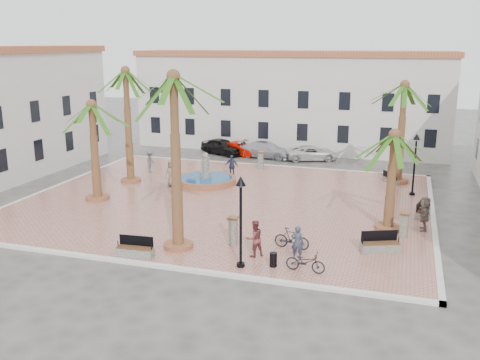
{
  "coord_description": "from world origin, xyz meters",
  "views": [
    {
      "loc": [
        11.08,
        -32.07,
        10.25
      ],
      "look_at": [
        1.0,
        0.0,
        1.6
      ],
      "focal_mm": 40.0,
      "sensor_mm": 36.0,
      "label": 1
    }
  ],
  "objects_px": {
    "car_silver": "(266,150)",
    "bollard_se": "(233,230)",
    "bench_ne": "(390,180)",
    "pedestrian_east": "(425,213)",
    "bicycle_a": "(305,262)",
    "palm_s": "(174,95)",
    "bollard_n": "(261,160)",
    "cyclist_b": "(255,238)",
    "palm_sw": "(92,117)",
    "bench_s": "(135,251)",
    "palm_e": "(394,148)",
    "pedestrian_fountain_b": "(232,166)",
    "car_red": "(238,149)",
    "lamppost_e": "(415,154)",
    "car_black": "(222,146)",
    "cyclist_a": "(297,242)",
    "bench_e": "(423,212)",
    "fountain": "(206,179)",
    "pedestrian_fountain_a": "(171,173)",
    "palm_nw": "(126,83)",
    "bench_se": "(380,246)",
    "pedestrian_north": "(150,161)",
    "lamppost_s": "(241,206)",
    "bollard_e": "(404,224)",
    "bicycle_b": "(292,238)",
    "car_white": "(312,153)",
    "palm_ne": "(404,97)",
    "litter_bin": "(273,260)"
  },
  "relations": [
    {
      "from": "bench_ne",
      "to": "pedestrian_east",
      "type": "distance_m",
      "value": 10.33
    },
    {
      "from": "bollard_se",
      "to": "pedestrian_north",
      "type": "distance_m",
      "value": 17.22
    },
    {
      "from": "bench_s",
      "to": "cyclist_a",
      "type": "height_order",
      "value": "cyclist_a"
    },
    {
      "from": "bench_se",
      "to": "bench_ne",
      "type": "xyz_separation_m",
      "value": [
        -0.03,
        14.1,
        -0.05
      ]
    },
    {
      "from": "palm_nw",
      "to": "pedestrian_north",
      "type": "bearing_deg",
      "value": 88.43
    },
    {
      "from": "bench_e",
      "to": "litter_bin",
      "type": "distance_m",
      "value": 12.04
    },
    {
      "from": "bench_ne",
      "to": "pedestrian_fountain_b",
      "type": "height_order",
      "value": "pedestrian_fountain_b"
    },
    {
      "from": "bollard_e",
      "to": "pedestrian_east",
      "type": "xyz_separation_m",
      "value": [
        1.05,
        1.48,
        0.26
      ]
    },
    {
      "from": "pedestrian_fountain_b",
      "to": "bicycle_a",
      "type": "bearing_deg",
      "value": -60.12
    },
    {
      "from": "bollard_n",
      "to": "cyclist_b",
      "type": "xyz_separation_m",
      "value": [
        4.6,
        -18.02,
        0.16
      ]
    },
    {
      "from": "bicycle_a",
      "to": "bollard_e",
      "type": "bearing_deg",
      "value": -29.9
    },
    {
      "from": "palm_sw",
      "to": "palm_e",
      "type": "bearing_deg",
      "value": -0.95
    },
    {
      "from": "pedestrian_fountain_b",
      "to": "car_red",
      "type": "height_order",
      "value": "pedestrian_fountain_b"
    },
    {
      "from": "bench_ne",
      "to": "pedestrian_fountain_b",
      "type": "bearing_deg",
      "value": 66.21
    },
    {
      "from": "pedestrian_fountain_a",
      "to": "palm_s",
      "type": "bearing_deg",
      "value": -65.78
    },
    {
      "from": "fountain",
      "to": "bollard_n",
      "type": "distance_m",
      "value": 6.26
    },
    {
      "from": "bollard_se",
      "to": "fountain",
      "type": "bearing_deg",
      "value": 117.46
    },
    {
      "from": "palm_s",
      "to": "bench_ne",
      "type": "height_order",
      "value": "palm_s"
    },
    {
      "from": "bench_ne",
      "to": "cyclist_a",
      "type": "xyz_separation_m",
      "value": [
        -3.73,
        -16.23,
        0.6
      ]
    },
    {
      "from": "bench_s",
      "to": "bollard_e",
      "type": "bearing_deg",
      "value": 23.71
    },
    {
      "from": "bench_se",
      "to": "bicycle_b",
      "type": "distance_m",
      "value": 4.39
    },
    {
      "from": "bicycle_b",
      "to": "car_silver",
      "type": "bearing_deg",
      "value": 22.85
    },
    {
      "from": "car_silver",
      "to": "bollard_se",
      "type": "bearing_deg",
      "value": -162.14
    },
    {
      "from": "bench_se",
      "to": "car_black",
      "type": "xyz_separation_m",
      "value": [
        -15.65,
        20.97,
        0.32
      ]
    },
    {
      "from": "pedestrian_east",
      "to": "car_black",
      "type": "bearing_deg",
      "value": -134.27
    },
    {
      "from": "lamppost_s",
      "to": "palm_ne",
      "type": "bearing_deg",
      "value": 70.3
    },
    {
      "from": "bollard_e",
      "to": "bicycle_b",
      "type": "distance_m",
      "value": 6.4
    },
    {
      "from": "lamppost_s",
      "to": "car_white",
      "type": "height_order",
      "value": "lamppost_s"
    },
    {
      "from": "palm_e",
      "to": "bench_e",
      "type": "xyz_separation_m",
      "value": [
        1.87,
        3.07,
        -4.36
      ]
    },
    {
      "from": "palm_sw",
      "to": "bench_s",
      "type": "height_order",
      "value": "palm_sw"
    },
    {
      "from": "bench_se",
      "to": "cyclist_b",
      "type": "xyz_separation_m",
      "value": [
        -5.82,
        -2.42,
        0.62
      ]
    },
    {
      "from": "bicycle_a",
      "to": "pedestrian_east",
      "type": "distance_m",
      "value": 9.18
    },
    {
      "from": "palm_nw",
      "to": "car_black",
      "type": "relative_size",
      "value": 1.92
    },
    {
      "from": "bicycle_a",
      "to": "pedestrian_fountain_b",
      "type": "height_order",
      "value": "pedestrian_fountain_b"
    },
    {
      "from": "lamppost_e",
      "to": "car_red",
      "type": "bearing_deg",
      "value": 147.91
    },
    {
      "from": "cyclist_a",
      "to": "pedestrian_fountain_b",
      "type": "xyz_separation_m",
      "value": [
        -8.06,
        14.32,
        0.05
      ]
    },
    {
      "from": "bench_ne",
      "to": "bicycle_a",
      "type": "bearing_deg",
      "value": 137.08
    },
    {
      "from": "palm_sw",
      "to": "palm_e",
      "type": "distance_m",
      "value": 18.72
    },
    {
      "from": "bench_ne",
      "to": "bicycle_a",
      "type": "relative_size",
      "value": 0.88
    },
    {
      "from": "bollard_e",
      "to": "lamppost_e",
      "type": "bearing_deg",
      "value": 87.16
    },
    {
      "from": "car_black",
      "to": "car_white",
      "type": "height_order",
      "value": "car_black"
    },
    {
      "from": "car_black",
      "to": "palm_e",
      "type": "bearing_deg",
      "value": -114.6
    },
    {
      "from": "lamppost_e",
      "to": "pedestrian_fountain_a",
      "type": "bearing_deg",
      "value": -170.39
    },
    {
      "from": "bicycle_b",
      "to": "pedestrian_fountain_b",
      "type": "relative_size",
      "value": 1.03
    },
    {
      "from": "bollard_se",
      "to": "car_white",
      "type": "xyz_separation_m",
      "value": [
        0.21,
        22.14,
        -0.26
      ]
    },
    {
      "from": "bench_se",
      "to": "lamppost_s",
      "type": "bearing_deg",
      "value": -170.95
    },
    {
      "from": "fountain",
      "to": "lamppost_s",
      "type": "relative_size",
      "value": 1.04
    },
    {
      "from": "bollard_e",
      "to": "cyclist_a",
      "type": "xyz_separation_m",
      "value": [
        -4.85,
        -4.68,
        0.14
      ]
    },
    {
      "from": "bench_s",
      "to": "cyclist_b",
      "type": "relative_size",
      "value": 1.04
    },
    {
      "from": "palm_nw",
      "to": "lamppost_s",
      "type": "bearing_deg",
      "value": -44.97
    }
  ]
}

